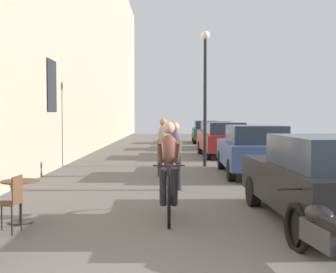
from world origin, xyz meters
The scene contains 12 objects.
cafe_table_mid centered at (-1.87, 4.81, 0.52)m, with size 0.64×0.64×0.72m.
cafe_chair_mid_toward_street centered at (-1.79, 4.15, 0.52)m, with size 0.42×0.42×0.89m.
cyclist_on_bicycle centered at (0.65, 5.17, 0.81)m, with size 0.52×1.76×1.74m.
pedestrian_near centered at (0.80, 8.15, 0.94)m, with size 0.36×0.27×1.67m.
pedestrian_mid centered at (0.49, 10.72, 0.99)m, with size 0.38×0.30×1.75m.
street_lamp centered at (1.98, 13.43, 3.11)m, with size 0.32×0.32×4.90m.
parked_car_nearest centered at (3.20, 4.75, 0.77)m, with size 1.91×4.26×1.49m.
parked_car_second centered at (3.24, 10.96, 0.80)m, with size 1.91×4.38×1.54m.
parked_car_third centered at (3.07, 17.20, 0.81)m, with size 1.97×4.43×1.56m.
parked_car_fourth centered at (3.29, 22.41, 0.80)m, with size 1.89×4.37×1.55m.
parked_car_fifth centered at (3.25, 28.06, 0.80)m, with size 1.93×4.38×1.54m.
parked_motorcycle centered at (2.47, 2.52, 0.40)m, with size 0.62×2.14×0.92m.
Camera 1 is at (0.63, -2.63, 1.80)m, focal length 47.37 mm.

